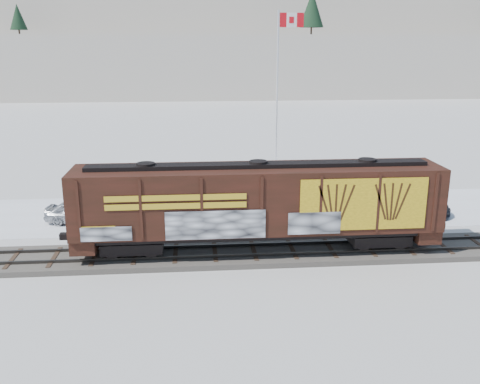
{
  "coord_description": "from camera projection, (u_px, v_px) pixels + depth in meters",
  "views": [
    {
      "loc": [
        -2.88,
        -25.41,
        10.59
      ],
      "look_at": [
        -0.46,
        3.0,
        2.59
      ],
      "focal_mm": 40.0,
      "sensor_mm": 36.0,
      "label": 1
    }
  ],
  "objects": [
    {
      "name": "car_dark",
      "position": [
        408.0,
        202.0,
        34.02
      ],
      "size": [
        5.64,
        4.09,
        1.52
      ],
      "primitive_type": "imported",
      "rotation": [
        0.0,
        0.0,
        1.15
      ],
      "color": "black",
      "rests_on": "parking_strip"
    },
    {
      "name": "car_white",
      "position": [
        309.0,
        205.0,
        33.57
      ],
      "size": [
        4.5,
        3.11,
        1.41
      ],
      "primitive_type": "imported",
      "rotation": [
        0.0,
        0.0,
        1.15
      ],
      "color": "white",
      "rests_on": "parking_strip"
    },
    {
      "name": "hopper_railcar",
      "position": [
        258.0,
        202.0,
        26.7
      ],
      "size": [
        18.24,
        3.06,
        4.46
      ],
      "color": "black",
      "rests_on": "rail_track"
    },
    {
      "name": "rail_track",
      "position": [
        254.0,
        253.0,
        27.44
      ],
      "size": [
        50.0,
        3.4,
        0.43
      ],
      "color": "#59544C",
      "rests_on": "ground"
    },
    {
      "name": "parking_strip",
      "position": [
        241.0,
        211.0,
        34.67
      ],
      "size": [
        40.0,
        8.0,
        0.03
      ],
      "primitive_type": "cube",
      "color": "white",
      "rests_on": "ground"
    },
    {
      "name": "ground",
      "position": [
        254.0,
        256.0,
        27.48
      ],
      "size": [
        500.0,
        500.0,
        0.0
      ],
      "primitive_type": "plane",
      "color": "white",
      "rests_on": "ground"
    },
    {
      "name": "car_silver",
      "position": [
        80.0,
        212.0,
        32.2
      ],
      "size": [
        4.38,
        2.43,
        1.41
      ],
      "primitive_type": "imported",
      "rotation": [
        0.0,
        0.0,
        1.38
      ],
      "color": "#B4B7BC",
      "rests_on": "parking_strip"
    },
    {
      "name": "flagpole",
      "position": [
        278.0,
        122.0,
        40.18
      ],
      "size": [
        2.3,
        0.9,
        12.84
      ],
      "color": "silver",
      "rests_on": "ground"
    },
    {
      "name": "hillside",
      "position": [
        202.0,
        29.0,
        157.69
      ],
      "size": [
        360.0,
        110.0,
        93.0
      ],
      "color": "white",
      "rests_on": "ground"
    }
  ]
}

